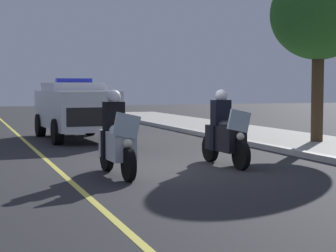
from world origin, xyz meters
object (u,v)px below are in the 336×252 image
(police_suv, at_px, (75,108))
(tree_mid_block, at_px, (319,15))
(police_motorcycle_lead_right, at_px, (225,135))
(police_motorcycle_lead_left, at_px, (117,141))

(police_suv, xyz_separation_m, tree_mid_block, (4.22, 6.67, 2.86))
(police_motorcycle_lead_right, distance_m, tree_mid_block, 6.55)
(police_suv, distance_m, tree_mid_block, 8.39)
(police_motorcycle_lead_left, xyz_separation_m, police_suv, (-8.15, 0.66, 0.37))
(police_motorcycle_lead_left, relative_size, police_motorcycle_lead_right, 1.00)
(police_motorcycle_lead_left, relative_size, police_suv, 0.43)
(police_motorcycle_lead_left, height_order, police_suv, police_suv)
(police_motorcycle_lead_left, distance_m, tree_mid_block, 8.92)
(tree_mid_block, bearing_deg, police_motorcycle_lead_left, -61.79)
(police_motorcycle_lead_left, height_order, tree_mid_block, tree_mid_block)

